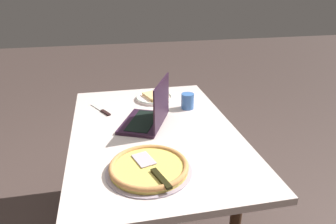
{
  "coord_description": "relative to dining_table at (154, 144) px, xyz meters",
  "views": [
    {
      "loc": [
        -1.44,
        0.23,
        1.48
      ],
      "look_at": [
        -0.0,
        -0.07,
        0.83
      ],
      "focal_mm": 33.12,
      "sensor_mm": 36.0,
      "label": 1
    }
  ],
  "objects": [
    {
      "name": "dining_table",
      "position": [
        0.0,
        0.0,
        0.0
      ],
      "size": [
        1.3,
        0.86,
        0.74
      ],
      "color": "beige",
      "rests_on": "ground_plane"
    },
    {
      "name": "laptop",
      "position": [
        0.06,
        0.01,
        0.15
      ],
      "size": [
        0.37,
        0.32,
        0.26
      ],
      "color": "black",
      "rests_on": "dining_table"
    },
    {
      "name": "pizza_plate",
      "position": [
        0.43,
        -0.07,
        0.1
      ],
      "size": [
        0.25,
        0.25,
        0.04
      ],
      "color": "white",
      "rests_on": "dining_table"
    },
    {
      "name": "pizza_tray",
      "position": [
        -0.37,
        0.08,
        0.11
      ],
      "size": [
        0.36,
        0.36,
        0.04
      ],
      "color": "#A192A2",
      "rests_on": "dining_table"
    },
    {
      "name": "table_knife",
      "position": [
        0.3,
        0.27,
        0.09
      ],
      "size": [
        0.2,
        0.12,
        0.01
      ],
      "color": "beige",
      "rests_on": "dining_table"
    },
    {
      "name": "drink_cup",
      "position": [
        0.24,
        -0.25,
        0.14
      ],
      "size": [
        0.08,
        0.08,
        0.09
      ],
      "color": "#3A68AE",
      "rests_on": "dining_table"
    }
  ]
}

